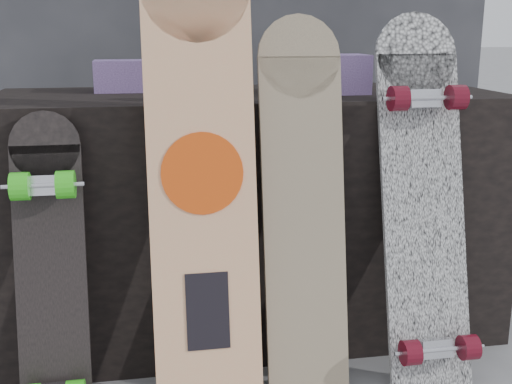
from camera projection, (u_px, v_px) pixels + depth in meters
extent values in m
cube|color=black|center=(251.00, 213.00, 2.14)|extent=(1.60, 0.60, 0.80)
cube|color=#303034|center=(217.00, 4.00, 2.77)|extent=(2.40, 0.20, 2.20)
cube|color=#463165|center=(123.00, 76.00, 2.07)|extent=(0.18, 0.12, 0.10)
cube|color=#463165|center=(344.00, 74.00, 2.01)|extent=(0.14, 0.14, 0.12)
cube|color=#D1B78C|center=(295.00, 82.00, 2.07)|extent=(0.22, 0.10, 0.06)
cube|color=beige|center=(203.00, 208.00, 1.66)|extent=(0.28, 0.23, 1.10)
cylinder|color=#DB460D|center=(202.00, 173.00, 1.64)|extent=(0.21, 0.04, 0.21)
cube|color=black|center=(208.00, 311.00, 1.66)|extent=(0.11, 0.04, 0.20)
cube|color=beige|center=(304.00, 231.00, 1.75)|extent=(0.23, 0.20, 0.93)
cylinder|color=beige|center=(299.00, 57.00, 1.72)|extent=(0.23, 0.06, 0.23)
cube|color=white|center=(424.00, 223.00, 1.82)|extent=(0.24, 0.26, 0.93)
cylinder|color=white|center=(416.00, 54.00, 1.82)|extent=(0.24, 0.08, 0.24)
cube|color=silver|center=(436.00, 348.00, 1.77)|extent=(0.09, 0.04, 0.06)
cylinder|color=#530B18|center=(410.00, 353.00, 1.74)|extent=(0.05, 0.07, 0.07)
cylinder|color=#530B18|center=(468.00, 347.00, 1.77)|extent=(0.04, 0.07, 0.07)
cube|color=silver|center=(424.00, 99.00, 1.78)|extent=(0.09, 0.04, 0.06)
cylinder|color=#530B18|center=(398.00, 99.00, 1.74)|extent=(0.05, 0.07, 0.07)
cylinder|color=#530B18|center=(456.00, 97.00, 1.77)|extent=(0.04, 0.07, 0.07)
cube|color=black|center=(52.00, 287.00, 1.65)|extent=(0.18, 0.18, 0.71)
cylinder|color=black|center=(45.00, 145.00, 1.64)|extent=(0.18, 0.05, 0.18)
cube|color=silver|center=(44.00, 185.00, 1.60)|extent=(0.09, 0.04, 0.06)
cylinder|color=#32CD1C|center=(20.00, 186.00, 1.57)|extent=(0.04, 0.07, 0.07)
cylinder|color=#32CD1C|center=(66.00, 185.00, 1.59)|extent=(0.04, 0.07, 0.07)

